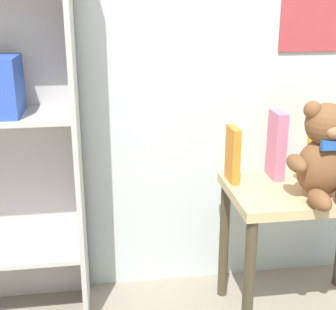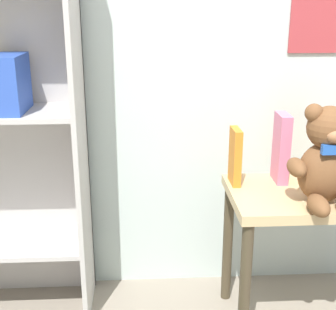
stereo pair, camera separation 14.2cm
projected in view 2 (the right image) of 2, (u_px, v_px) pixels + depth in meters
display_table at (309, 216)px, 1.71m from camera, size 0.59×0.39×0.55m
teddy_bear at (327, 160)px, 1.54m from camera, size 0.26×0.24×0.34m
book_standing_orange at (235, 156)px, 1.73m from camera, size 0.03×0.11×0.21m
book_standing_pink at (281, 148)px, 1.74m from camera, size 0.04×0.11×0.26m
book_standing_yellow at (326, 149)px, 1.76m from camera, size 0.05×0.12×0.24m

